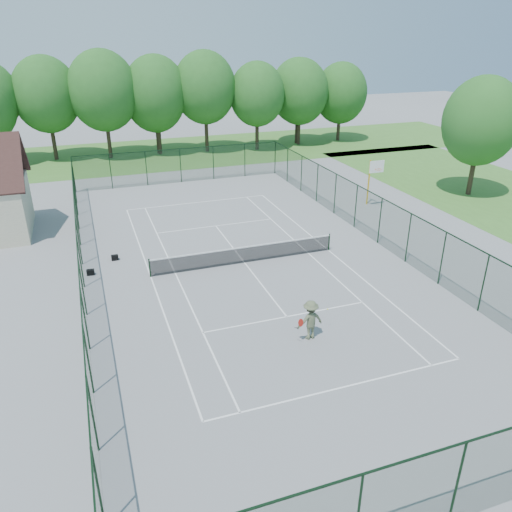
% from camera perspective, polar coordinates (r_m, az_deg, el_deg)
% --- Properties ---
extents(ground, '(140.00, 140.00, 0.00)m').
position_cam_1_polar(ground, '(29.31, -1.31, -0.78)').
color(ground, gray).
rests_on(ground, ground).
extents(grass_far, '(80.00, 16.00, 0.01)m').
position_cam_1_polar(grass_far, '(57.19, -11.00, 11.44)').
color(grass_far, '#498131').
rests_on(grass_far, ground).
extents(grass_side, '(14.00, 40.00, 0.01)m').
position_cam_1_polar(grass_side, '(45.25, 27.25, 5.71)').
color(grass_side, '#498131').
rests_on(grass_side, ground).
extents(court_lines, '(11.05, 23.85, 0.01)m').
position_cam_1_polar(court_lines, '(29.31, -1.31, -0.78)').
color(court_lines, white).
rests_on(court_lines, ground).
extents(tennis_net, '(11.08, 0.08, 1.10)m').
position_cam_1_polar(tennis_net, '(29.07, -1.32, 0.24)').
color(tennis_net, black).
rests_on(tennis_net, ground).
extents(fence_enclosure, '(18.05, 36.05, 3.02)m').
position_cam_1_polar(fence_enclosure, '(28.68, -1.34, 2.04)').
color(fence_enclosure, '#183420').
rests_on(fence_enclosure, ground).
extents(tree_line_far, '(39.40, 6.40, 9.70)m').
position_cam_1_polar(tree_line_far, '(56.18, -11.51, 17.38)').
color(tree_line_far, '#3A2C1F').
rests_on(tree_line_far, ground).
extents(basketball_goal, '(1.20, 1.43, 3.65)m').
position_cam_1_polar(basketball_goal, '(39.16, 13.24, 9.15)').
color(basketball_goal, gold).
rests_on(basketball_goal, ground).
extents(tree_side, '(5.95, 5.95, 9.43)m').
position_cam_1_polar(tree_side, '(44.08, 24.36, 13.85)').
color(tree_side, '#3A2C1F').
rests_on(tree_side, ground).
extents(sports_bag_a, '(0.43, 0.29, 0.32)m').
position_cam_1_polar(sports_bag_a, '(29.31, -18.39, -1.77)').
color(sports_bag_a, black).
rests_on(sports_bag_a, ground).
extents(sports_bag_b, '(0.41, 0.25, 0.32)m').
position_cam_1_polar(sports_bag_b, '(30.76, -15.84, -0.18)').
color(sports_bag_b, black).
rests_on(sports_bag_b, ground).
extents(tennis_player, '(1.95, 0.86, 1.86)m').
position_cam_1_polar(tennis_player, '(22.11, 6.22, -7.28)').
color(tennis_player, '#575E41').
rests_on(tennis_player, ground).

